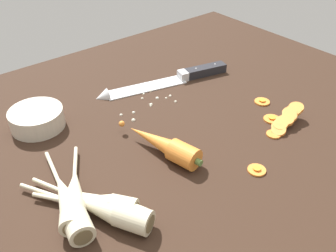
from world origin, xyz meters
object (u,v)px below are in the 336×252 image
object	(u,v)px
parsnip_front	(101,204)
carrot_slice_stray_near	(262,101)
parsnip_back	(74,197)
carrot_slice_stray_far	(272,118)
parsnip_mid_left	(69,204)
whole_carrot	(164,145)
carrot_slice_stray_mid	(257,169)
chefs_knife	(162,82)
parsnip_outer	(105,205)
prep_bowl	(37,118)
parsnip_mid_right	(104,209)
carrot_slice_stack	(285,120)

from	to	relation	value
parsnip_front	carrot_slice_stray_near	world-z (taller)	parsnip_front
parsnip_back	carrot_slice_stray_far	distance (cm)	44.55
parsnip_mid_left	carrot_slice_stray_far	bearing A→B (deg)	-4.67
whole_carrot	parsnip_mid_left	xyz separation A→B (cm)	(-20.65, -2.00, -0.12)
carrot_slice_stray_mid	chefs_knife	bearing A→B (deg)	79.29
parsnip_back	carrot_slice_stray_near	bearing A→B (deg)	1.76
parsnip_mid_left	parsnip_back	xyz separation A→B (cm)	(1.29, 0.70, 0.00)
parsnip_back	parsnip_outer	xyz separation A→B (cm)	(2.85, -4.49, -0.00)
parsnip_back	prep_bowl	distance (cm)	25.25
parsnip_back	parsnip_outer	bearing A→B (deg)	-57.56
parsnip_back	chefs_knife	bearing A→B (deg)	32.34
carrot_slice_stray_mid	parsnip_mid_left	bearing A→B (deg)	158.07
chefs_knife	carrot_slice_stray_near	world-z (taller)	chefs_knife
parsnip_back	carrot_slice_stray_near	xyz separation A→B (cm)	(48.27, 1.48, -1.62)
parsnip_outer	carrot_slice_stray_near	size ratio (longest dim) A/B	6.04
chefs_knife	parsnip_outer	bearing A→B (deg)	-140.53
carrot_slice_stray_mid	parsnip_mid_right	bearing A→B (deg)	163.60
parsnip_front	prep_bowl	xyz separation A→B (cm)	(2.15, 28.79, 0.17)
chefs_knife	carrot_slice_stray_mid	xyz separation A→B (cm)	(-6.74, -35.66, -0.29)
parsnip_front	carrot_slice_stack	bearing A→B (deg)	-4.82
parsnip_mid_left	prep_bowl	bearing A→B (deg)	76.93
carrot_slice_stack	prep_bowl	distance (cm)	51.27
carrot_slice_stray_mid	carrot_slice_stray_far	world-z (taller)	same
parsnip_front	carrot_slice_stray_far	world-z (taller)	parsnip_front
carrot_slice_stray_near	carrot_slice_stray_far	bearing A→B (deg)	-123.91
parsnip_back	carrot_slice_stray_mid	world-z (taller)	parsnip_back
carrot_slice_stray_near	parsnip_outer	bearing A→B (deg)	-172.51
prep_bowl	parsnip_outer	bearing A→B (deg)	-93.49
parsnip_mid_right	carrot_slice_stray_mid	bearing A→B (deg)	-16.40
parsnip_front	parsnip_mid_right	xyz separation A→B (cm)	(-0.06, -1.12, -0.00)
parsnip_mid_right	carrot_slice_stray_mid	xyz separation A→B (cm)	(26.71, -7.86, -1.62)
parsnip_front	parsnip_mid_left	size ratio (longest dim) A/B	0.70
chefs_knife	parsnip_mid_left	distance (cm)	43.95
whole_carrot	carrot_slice_stack	xyz separation A→B (cm)	(25.07, -8.80, -0.63)
parsnip_front	parsnip_back	distance (cm)	4.68
parsnip_front	prep_bowl	size ratio (longest dim) A/B	1.42
parsnip_outer	parsnip_back	bearing A→B (deg)	122.44
chefs_knife	carrot_slice_stack	distance (cm)	31.41
carrot_slice_stack	carrot_slice_stray_mid	world-z (taller)	carrot_slice_stack
parsnip_mid_left	carrot_slice_stray_near	xyz separation A→B (cm)	(49.55, 2.18, -1.62)
parsnip_back	prep_bowl	size ratio (longest dim) A/B	1.67
whole_carrot	parsnip_back	distance (cm)	19.40
whole_carrot	parsnip_front	bearing A→B (deg)	-162.65
whole_carrot	parsnip_outer	xyz separation A→B (cm)	(-16.51, -5.79, -0.12)
carrot_slice_stack	prep_bowl	xyz separation A→B (cm)	(-39.79, 32.32, 0.68)
parsnip_back	carrot_slice_stray_near	distance (cm)	48.32
parsnip_outer	carrot_slice_stray_mid	distance (cm)	27.66
parsnip_mid_left	carrot_slice_stray_mid	xyz separation A→B (cm)	(30.43, -12.25, -1.62)
parsnip_mid_left	carrot_slice_stray_far	xyz separation A→B (cm)	(45.59, -3.72, -1.62)
parsnip_front	carrot_slice_stray_far	xyz separation A→B (cm)	(41.81, -0.45, -1.62)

